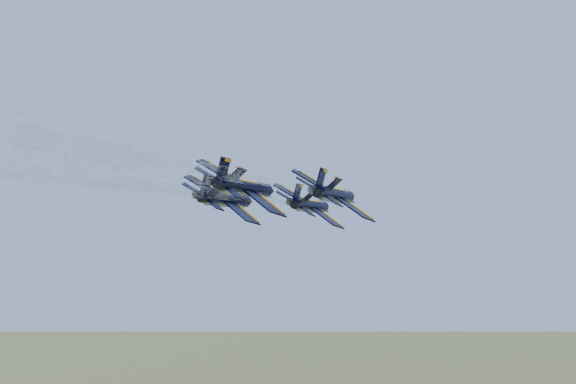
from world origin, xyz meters
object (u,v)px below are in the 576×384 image
at_px(jet_lead, 311,206).
at_px(jet_slot, 245,187).
at_px(jet_left, 226,199).
at_px(jet_right, 335,195).

height_order(jet_lead, jet_slot, same).
bearing_deg(jet_lead, jet_slot, -90.80).
height_order(jet_lead, jet_left, same).
xyz_separation_m(jet_left, jet_slot, (10.12, -11.55, 0.00)).
bearing_deg(jet_slot, jet_left, 125.95).
bearing_deg(jet_left, jet_lead, 56.31).
bearing_deg(jet_lead, jet_left, -123.69).
relative_size(jet_lead, jet_right, 1.00).
bearing_deg(jet_right, jet_lead, 121.45).
height_order(jet_left, jet_slot, same).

